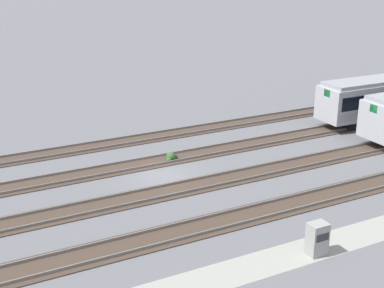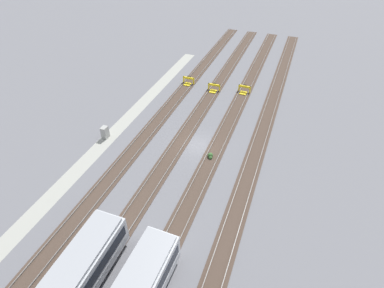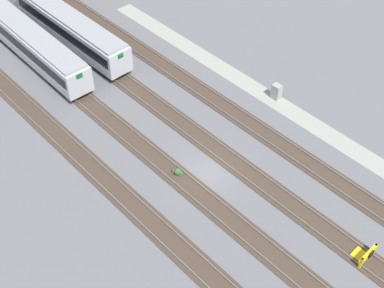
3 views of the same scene
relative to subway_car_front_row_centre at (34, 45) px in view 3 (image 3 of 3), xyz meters
The scene contains 11 objects.
ground_plane 24.39m from the subway_car_front_row_centre, behind, with size 400.00×400.00×0.00m, color slate.
service_walkway 27.89m from the subway_car_front_row_centre, 150.43° to the right, with size 54.00×2.00×0.01m, color #9E9E93.
rail_track_nearest 26.05m from the subway_car_front_row_centre, 158.64° to the right, with size 90.00×2.24×0.21m.
rail_track_near_inner 24.73m from the subway_car_front_row_centre, 168.97° to the right, with size 90.00×2.24×0.21m.
rail_track_middle 24.27m from the subway_car_front_row_centre, behind, with size 90.00×2.24×0.21m.
rail_track_far_inner 24.74m from the subway_car_front_row_centre, 168.85° to the left, with size 90.00×2.24×0.21m.
subway_car_front_row_centre is the anchor object (origin of this frame).
subway_car_front_row_right_inner 4.66m from the subway_car_front_row_centre, 90.00° to the right, with size 18.02×2.98×3.70m.
bumper_stop_near_inner_track 38.63m from the subway_car_front_row_centre, behind, with size 1.36×2.00×1.22m.
electrical_cabinet 25.80m from the subway_car_front_row_centre, 146.71° to the right, with size 0.90×0.73×1.60m.
weed_clump 22.62m from the subway_car_front_row_centre, behind, with size 0.92×0.70×0.64m.
Camera 3 is at (-21.98, 22.19, 33.87)m, focal length 50.00 mm.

